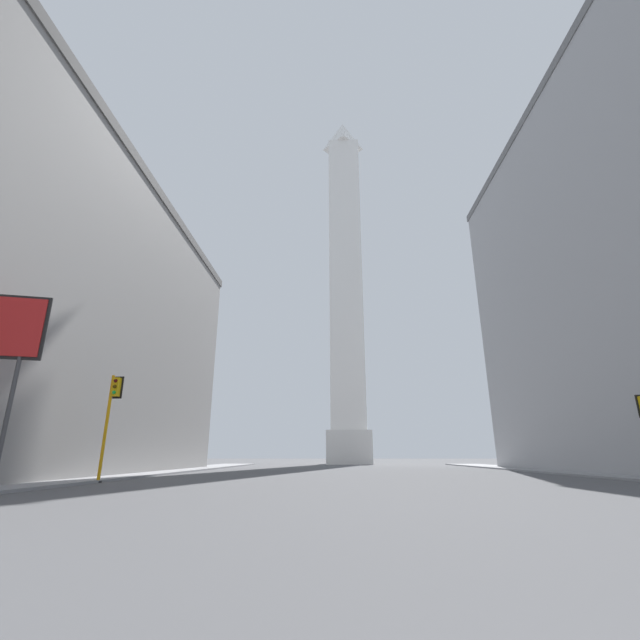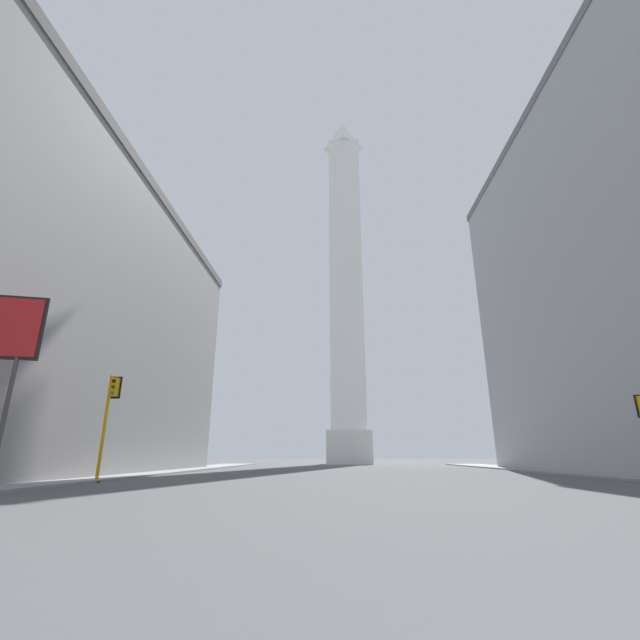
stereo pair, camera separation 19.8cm
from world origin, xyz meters
name	(u,v)px [view 2 (the right image)]	position (x,y,z in m)	size (l,w,h in m)	color
sidewalk_left	(82,479)	(-17.92, 27.25, 0.07)	(5.00, 90.82, 0.15)	gray
obelisk	(346,279)	(0.00, 75.69, 33.90)	(7.61, 7.61, 70.50)	silver
traffic_light_mid_left	(109,410)	(-15.40, 24.50, 3.98)	(0.79, 0.52, 6.05)	orange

